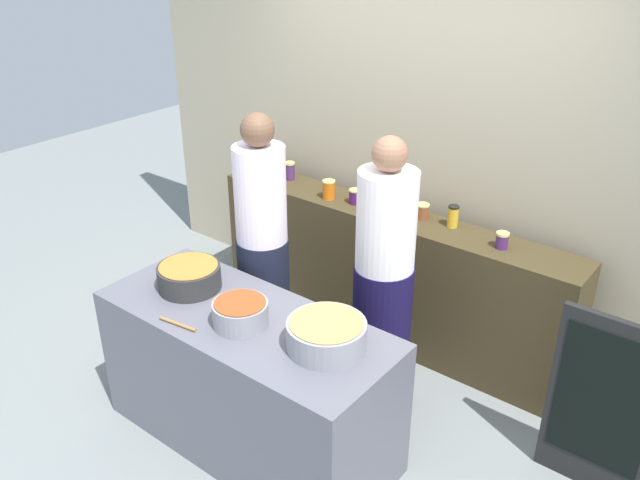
{
  "coord_description": "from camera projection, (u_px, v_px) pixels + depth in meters",
  "views": [
    {
      "loc": [
        2.14,
        -2.38,
        2.79
      ],
      "look_at": [
        0.0,
        0.35,
        1.05
      ],
      "focal_mm": 37.18,
      "sensor_mm": 36.0,
      "label": 1
    }
  ],
  "objects": [
    {
      "name": "ground",
      "position": [
        285.0,
        411.0,
        4.11
      ],
      "size": [
        12.0,
        12.0,
        0.0
      ],
      "primitive_type": "plane",
      "color": "gray"
    },
    {
      "name": "storefront_wall",
      "position": [
        421.0,
        123.0,
        4.45
      ],
      "size": [
        4.8,
        0.12,
        3.0
      ],
      "primitive_type": "cube",
      "color": "tan",
      "rests_on": "ground"
    },
    {
      "name": "display_shelf",
      "position": [
        386.0,
        275.0,
        4.66
      ],
      "size": [
        2.7,
        0.36,
        0.96
      ],
      "primitive_type": "cube",
      "color": "#3D331D",
      "rests_on": "ground"
    },
    {
      "name": "prep_table",
      "position": [
        248.0,
        381.0,
        3.7
      ],
      "size": [
        1.7,
        0.7,
        0.85
      ],
      "primitive_type": "cube",
      "color": "slate",
      "rests_on": "ground"
    },
    {
      "name": "preserve_jar_0",
      "position": [
        260.0,
        165.0,
        5.08
      ],
      "size": [
        0.08,
        0.08,
        0.13
      ],
      "color": "brown",
      "rests_on": "display_shelf"
    },
    {
      "name": "preserve_jar_1",
      "position": [
        269.0,
        169.0,
        5.0
      ],
      "size": [
        0.07,
        0.07,
        0.14
      ],
      "color": "brown",
      "rests_on": "display_shelf"
    },
    {
      "name": "preserve_jar_2",
      "position": [
        290.0,
        171.0,
        4.96
      ],
      "size": [
        0.07,
        0.07,
        0.14
      ],
      "color": "#4A295B",
      "rests_on": "display_shelf"
    },
    {
      "name": "preserve_jar_3",
      "position": [
        329.0,
        190.0,
        4.63
      ],
      "size": [
        0.09,
        0.09,
        0.14
      ],
      "color": "orange",
      "rests_on": "display_shelf"
    },
    {
      "name": "preserve_jar_4",
      "position": [
        355.0,
        196.0,
        4.57
      ],
      "size": [
        0.08,
        0.08,
        0.1
      ],
      "color": "#461754",
      "rests_on": "display_shelf"
    },
    {
      "name": "preserve_jar_5",
      "position": [
        393.0,
        206.0,
        4.42
      ],
      "size": [
        0.09,
        0.09,
        0.1
      ],
      "color": "gold",
      "rests_on": "display_shelf"
    },
    {
      "name": "preserve_jar_6",
      "position": [
        422.0,
        211.0,
        4.35
      ],
      "size": [
        0.09,
        0.09,
        0.1
      ],
      "color": "brown",
      "rests_on": "display_shelf"
    },
    {
      "name": "preserve_jar_7",
      "position": [
        453.0,
        216.0,
        4.22
      ],
      "size": [
        0.07,
        0.07,
        0.15
      ],
      "color": "gold",
      "rests_on": "display_shelf"
    },
    {
      "name": "preserve_jar_8",
      "position": [
        502.0,
        240.0,
        3.97
      ],
      "size": [
        0.08,
        0.08,
        0.1
      ],
      "color": "#49245F",
      "rests_on": "display_shelf"
    },
    {
      "name": "cooking_pot_left",
      "position": [
        189.0,
        277.0,
        3.76
      ],
      "size": [
        0.36,
        0.36,
        0.14
      ],
      "color": "#2D2D2D",
      "rests_on": "prep_table"
    },
    {
      "name": "cooking_pot_center",
      "position": [
        240.0,
        313.0,
        3.43
      ],
      "size": [
        0.29,
        0.29,
        0.13
      ],
      "color": "gray",
      "rests_on": "prep_table"
    },
    {
      "name": "cooking_pot_right",
      "position": [
        326.0,
        335.0,
        3.24
      ],
      "size": [
        0.4,
        0.4,
        0.15
      ],
      "color": "gray",
      "rests_on": "prep_table"
    },
    {
      "name": "wooden_spoon",
      "position": [
        178.0,
        324.0,
        3.44
      ],
      "size": [
        0.24,
        0.05,
        0.02
      ],
      "primitive_type": "cylinder",
      "rotation": [
        1.57,
        0.0,
        4.85
      ],
      "color": "#9E703D",
      "rests_on": "prep_table"
    },
    {
      "name": "cook_with_tongs",
      "position": [
        263.0,
        262.0,
        4.13
      ],
      "size": [
        0.33,
        0.33,
        1.77
      ],
      "color": "black",
      "rests_on": "ground"
    },
    {
      "name": "cook_in_cap",
      "position": [
        383.0,
        292.0,
        3.87
      ],
      "size": [
        0.35,
        0.35,
        1.73
      ],
      "color": "#150F37",
      "rests_on": "ground"
    },
    {
      "name": "chalkboard_sign",
      "position": [
        602.0,
        407.0,
        3.36
      ],
      "size": [
        0.55,
        0.05,
        1.05
      ],
      "color": "black",
      "rests_on": "ground"
    }
  ]
}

